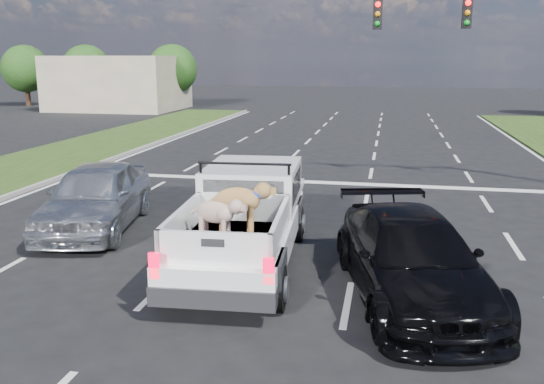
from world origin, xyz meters
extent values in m
plane|color=black|center=(0.00, 0.00, 0.00)|extent=(160.00, 160.00, 0.00)
cube|color=silver|center=(-5.25, 6.00, 0.01)|extent=(0.12, 60.00, 0.01)
cube|color=silver|center=(-1.75, 6.00, 0.01)|extent=(0.12, 60.00, 0.01)
cube|color=silver|center=(1.75, 6.00, 0.01)|extent=(0.12, 60.00, 0.01)
cube|color=silver|center=(5.25, 6.00, 0.01)|extent=(0.12, 60.00, 0.01)
cube|color=silver|center=(-8.80, 6.00, 0.01)|extent=(0.15, 60.00, 0.01)
cube|color=silver|center=(0.00, 10.00, 0.01)|extent=(17.00, 0.45, 0.01)
cube|color=gray|center=(-9.05, 6.00, 0.07)|extent=(0.15, 60.00, 0.14)
cube|color=black|center=(4.60, 10.50, 5.60)|extent=(0.30, 0.18, 0.95)
sphere|color=#FF0807|center=(4.60, 10.39, 5.90)|extent=(0.18, 0.18, 0.18)
cube|color=black|center=(1.80, 10.50, 5.60)|extent=(0.30, 0.18, 0.95)
sphere|color=#FF0807|center=(1.80, 10.39, 5.90)|extent=(0.18, 0.18, 0.18)
cube|color=#BDAD90|center=(-20.00, 36.00, 2.20)|extent=(10.00, 8.00, 4.40)
cylinder|color=#332114|center=(-30.00, 38.00, 1.08)|extent=(0.44, 0.44, 2.16)
sphere|color=#133C10|center=(-30.00, 38.00, 3.30)|extent=(4.20, 4.20, 4.20)
cylinder|color=#332114|center=(-24.00, 38.00, 1.08)|extent=(0.44, 0.44, 2.16)
sphere|color=#133C10|center=(-24.00, 38.00, 3.30)|extent=(4.20, 4.20, 4.20)
cylinder|color=#332114|center=(-16.00, 38.00, 1.08)|extent=(0.44, 0.44, 2.16)
sphere|color=#133C10|center=(-16.00, 38.00, 3.30)|extent=(4.20, 4.20, 4.20)
cylinder|color=black|center=(-1.27, -0.66, 0.41)|extent=(0.36, 0.83, 0.81)
cylinder|color=black|center=(0.58, -0.53, 0.41)|extent=(0.36, 0.83, 0.81)
cylinder|color=black|center=(-1.56, 3.28, 0.41)|extent=(0.36, 0.83, 0.81)
cylinder|color=black|center=(0.29, 3.41, 0.41)|extent=(0.36, 0.83, 0.81)
cube|color=silver|center=(-0.49, 1.43, 0.70)|extent=(2.44, 5.79, 0.56)
cube|color=silver|center=(-0.59, 2.76, 1.44)|extent=(2.14, 2.59, 0.92)
cube|color=black|center=(-0.50, 1.55, 1.47)|extent=(1.65, 0.15, 0.66)
cylinder|color=black|center=(-0.51, 1.69, 2.11)|extent=(1.92, 0.19, 0.05)
cube|color=black|center=(-0.40, 0.18, 0.95)|extent=(2.09, 2.85, 0.06)
cube|color=silver|center=(-1.31, 0.11, 1.26)|extent=(0.28, 2.72, 0.56)
cube|color=silver|center=(0.50, 0.24, 1.26)|extent=(0.28, 2.72, 0.56)
cube|color=silver|center=(-0.31, -1.14, 1.26)|extent=(1.90, 0.22, 0.56)
cube|color=#F5052C|center=(-1.19, -1.43, 1.01)|extent=(0.18, 0.08, 0.43)
cube|color=#F5052C|center=(0.62, -1.30, 1.01)|extent=(0.18, 0.08, 0.43)
cube|color=black|center=(-0.29, -1.29, 0.51)|extent=(2.07, 0.47, 0.32)
imported|color=silver|center=(-4.78, 3.37, 0.84)|extent=(2.85, 5.20, 1.68)
imported|color=black|center=(2.82, 0.47, 0.75)|extent=(3.28, 5.55, 1.51)
camera|label=1|loc=(2.32, -9.42, 4.19)|focal=38.00mm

